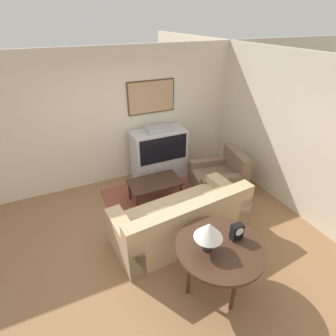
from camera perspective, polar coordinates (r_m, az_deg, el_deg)
The scene contains 11 objects.
ground_plane at distance 4.40m, azimuth -2.71°, elevation -15.46°, with size 12.00×12.00×0.00m, color #8E6642.
wall_back at distance 5.42m, azimuth -11.64°, elevation 10.41°, with size 12.00×0.10×2.70m.
wall_right at distance 5.03m, azimuth 26.01°, elevation 6.22°, with size 0.06×12.00×2.70m.
area_rug at distance 5.16m, azimuth -2.22°, elevation -7.18°, with size 1.92×1.63×0.01m.
tv at distance 5.61m, azimuth -2.00°, elevation 2.95°, with size 1.12×0.54×1.20m.
couch at distance 4.26m, azimuth 3.02°, elevation -11.36°, with size 2.22×1.11×0.86m.
armchair at distance 5.47m, azimuth 11.09°, elevation -2.13°, with size 1.09×1.02×0.82m.
coffee_table at distance 4.96m, azimuth -2.88°, elevation -3.40°, with size 0.97×0.57×0.45m.
console_table at distance 3.41m, azimuth 11.23°, elevation -17.07°, with size 1.09×1.09×0.74m.
table_lamp at distance 3.09m, azimuth 8.87°, elevation -13.32°, with size 0.34×0.34×0.40m.
mantel_clock at distance 3.41m, azimuth 14.76°, elevation -13.28°, with size 0.15×0.10×0.22m.
Camera 1 is at (-1.09, -2.86, 3.16)m, focal length 28.00 mm.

